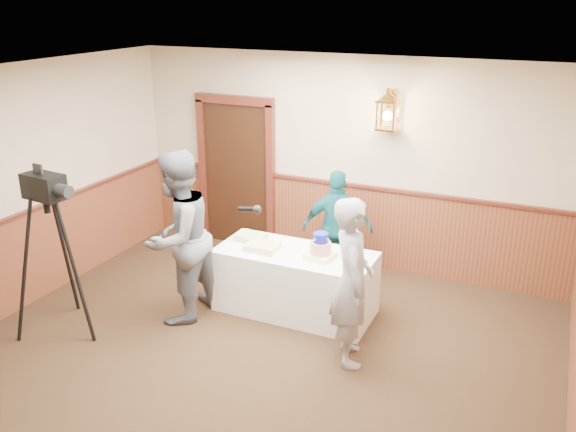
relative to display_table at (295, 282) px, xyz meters
name	(u,v)px	position (x,y,z in m)	size (l,w,h in m)	color
ground	(210,403)	(0.00, -1.90, -0.38)	(7.00, 7.00, 0.00)	#322013
room_shell	(224,230)	(-0.06, -1.45, 1.15)	(6.02, 7.02, 2.81)	#C2B091
display_table	(295,282)	(0.00, 0.00, 0.00)	(1.80, 0.80, 0.75)	white
tiered_cake	(321,248)	(0.32, -0.04, 0.49)	(0.33, 0.33, 0.30)	#FFEDBD
sheet_cake_yellow	(262,247)	(-0.36, -0.11, 0.41)	(0.36, 0.28, 0.07)	#D3C87E
sheet_cake_green	(251,237)	(-0.62, 0.09, 0.41)	(0.33, 0.26, 0.08)	#A9D394
interviewer	(178,238)	(-1.13, -0.65, 0.60)	(1.55, 1.00, 1.95)	slate
baker	(352,282)	(0.90, -0.68, 0.49)	(0.63, 0.41, 1.73)	#98979D
assistant_p	(338,228)	(0.18, 0.91, 0.37)	(0.87, 0.36, 1.49)	#125A61
tv_camera_rig	(55,263)	(-2.16, -1.45, 0.43)	(0.70, 0.66, 1.79)	black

